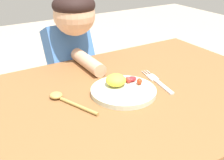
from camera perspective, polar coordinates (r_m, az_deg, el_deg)
The scene contains 5 objects.
dining_table at distance 1.02m, azimuth 3.41°, elevation -7.33°, with size 1.16×0.78×0.71m.
plate at distance 0.96m, azimuth 2.15°, elevation -1.81°, with size 0.23×0.23×0.06m.
fork at distance 1.05m, azimuth 9.34°, elevation -0.33°, with size 0.06×0.21×0.01m.
spoon at distance 0.92m, azimuth -9.97°, elevation -3.84°, with size 0.10×0.20×0.02m.
person at distance 1.39m, azimuth -8.21°, elevation -1.18°, with size 0.21×0.42×1.00m.
Camera 1 is at (-0.49, -0.69, 1.17)m, focal length 44.41 mm.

